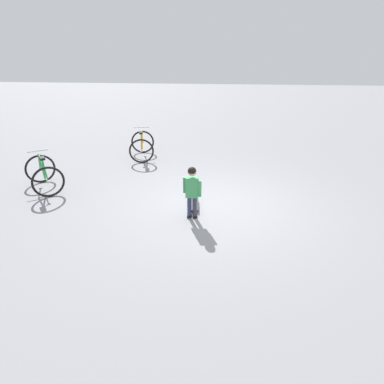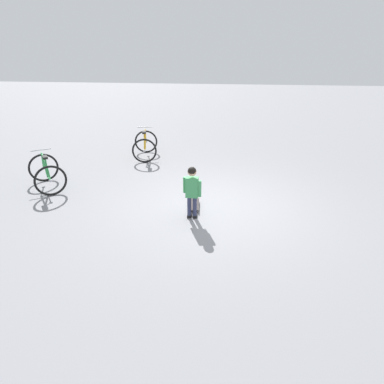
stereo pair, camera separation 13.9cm
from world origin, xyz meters
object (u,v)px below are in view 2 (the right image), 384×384
at_px(skateboard, 194,205).
at_px(child_person, 192,187).
at_px(bicycle_mid, 47,173).
at_px(bicycle_near, 145,145).

bearing_deg(skateboard, child_person, -89.65).
distance_m(child_person, bicycle_mid, 3.75).
bearing_deg(bicycle_near, skateboard, -60.63).
bearing_deg(child_person, bicycle_mid, 162.53).
relative_size(bicycle_near, bicycle_mid, 0.93).
distance_m(child_person, bicycle_near, 4.21).
xyz_separation_m(skateboard, bicycle_near, (-1.85, 3.29, 0.32)).
height_order(child_person, bicycle_near, child_person).
bearing_deg(bicycle_mid, skateboard, -10.39).
relative_size(skateboard, bicycle_mid, 0.47).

